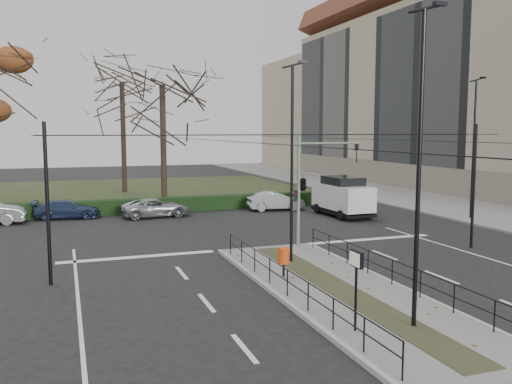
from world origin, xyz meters
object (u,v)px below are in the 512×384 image
(white_van, at_px, (343,196))
(bare_tree_center, at_px, (122,90))
(streetlamp_median_far, at_px, (292,161))
(parked_car_fifth, at_px, (275,201))
(parked_car_third, at_px, (67,209))
(litter_bin, at_px, (284,256))
(bare_tree_near, at_px, (162,94))
(info_panel, at_px, (356,268))
(traffic_light, at_px, (305,182))
(parked_car_fourth, at_px, (156,208))
(streetlamp_median_near, at_px, (420,166))
(streetlamp_sidewalk, at_px, (474,147))

(white_van, height_order, bare_tree_center, bare_tree_center)
(streetlamp_median_far, distance_m, parked_car_fifth, 16.26)
(streetlamp_median_far, xyz_separation_m, parked_car_third, (-8.93, 16.05, -3.80))
(bare_tree_center, bearing_deg, litter_bin, -85.23)
(bare_tree_near, bearing_deg, streetlamp_median_far, -83.71)
(litter_bin, distance_m, info_panel, 5.93)
(traffic_light, height_order, bare_tree_center, bare_tree_center)
(streetlamp_median_far, xyz_separation_m, parked_car_fourth, (-3.39, 14.81, -3.79))
(parked_car_fourth, bearing_deg, streetlamp_median_near, -176.16)
(bare_tree_center, relative_size, bare_tree_near, 1.12)
(traffic_light, height_order, white_van, traffic_light)
(streetlamp_median_near, height_order, streetlamp_sidewalk, streetlamp_median_near)
(traffic_light, xyz_separation_m, white_van, (6.62, 8.37, -1.89))
(bare_tree_center, bearing_deg, streetlamp_median_far, -82.50)
(bare_tree_near, bearing_deg, traffic_light, -76.55)
(bare_tree_center, height_order, parked_car_fifth, bare_tree_center)
(traffic_light, xyz_separation_m, bare_tree_near, (-3.90, 16.28, 5.09))
(parked_car_third, height_order, parked_car_fourth, parked_car_fourth)
(info_panel, bearing_deg, parked_car_fifth, 73.77)
(white_van, relative_size, parked_car_fifth, 1.27)
(info_panel, relative_size, bare_tree_near, 0.19)
(parked_car_fifth, bearing_deg, streetlamp_sidewalk, -123.50)
(streetlamp_median_far, bearing_deg, litter_bin, -120.29)
(streetlamp_median_near, distance_m, white_van, 21.21)
(parked_car_fourth, bearing_deg, streetlamp_median_far, -172.27)
(streetlamp_median_near, relative_size, streetlamp_median_far, 1.07)
(parked_car_fifth, bearing_deg, info_panel, 168.65)
(traffic_light, height_order, parked_car_third, traffic_light)
(white_van, xyz_separation_m, bare_tree_near, (-10.52, 7.92, 6.97))
(parked_car_fourth, bearing_deg, white_van, -112.81)
(traffic_light, distance_m, bare_tree_center, 28.00)
(litter_bin, bearing_deg, bare_tree_center, 94.77)
(bare_tree_near, bearing_deg, info_panel, -88.76)
(info_panel, distance_m, white_van, 21.48)
(parked_car_fourth, xyz_separation_m, parked_car_fifth, (8.56, 0.14, 0.04))
(streetlamp_median_far, height_order, bare_tree_center, bare_tree_center)
(litter_bin, xyz_separation_m, streetlamp_median_near, (1.51, -6.10, 3.77))
(streetlamp_median_far, height_order, white_van, streetlamp_median_far)
(litter_bin, height_order, parked_car_fifth, parked_car_fifth)
(streetlamp_sidewalk, height_order, parked_car_fifth, streetlamp_sidewalk)
(traffic_light, bearing_deg, litter_bin, -122.34)
(traffic_light, distance_m, bare_tree_near, 17.50)
(litter_bin, relative_size, bare_tree_center, 0.08)
(litter_bin, relative_size, parked_car_fourth, 0.25)
(streetlamp_median_far, bearing_deg, parked_car_fifth, 70.93)
(litter_bin, height_order, parked_car_third, litter_bin)
(streetlamp_sidewalk, bearing_deg, bare_tree_center, 130.49)
(white_van, bearing_deg, parked_car_third, 163.94)
(bare_tree_near, bearing_deg, parked_car_third, -156.88)
(traffic_light, bearing_deg, parked_car_fourth, 113.20)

